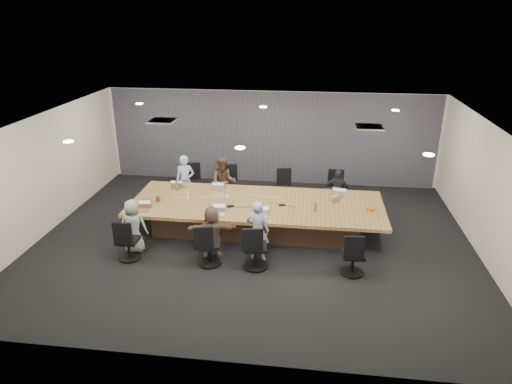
# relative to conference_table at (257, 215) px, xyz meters

# --- Properties ---
(floor) EXTENTS (10.00, 8.00, 0.00)m
(floor) POSITION_rel_conference_table_xyz_m (0.00, -0.50, -0.40)
(floor) COLOR black
(floor) RESTS_ON ground
(ceiling) EXTENTS (10.00, 8.00, 0.00)m
(ceiling) POSITION_rel_conference_table_xyz_m (0.00, -0.50, 2.40)
(ceiling) COLOR white
(ceiling) RESTS_ON wall_back
(wall_back) EXTENTS (10.00, 0.00, 2.80)m
(wall_back) POSITION_rel_conference_table_xyz_m (0.00, 3.50, 1.00)
(wall_back) COLOR beige
(wall_back) RESTS_ON ground
(wall_front) EXTENTS (10.00, 0.00, 2.80)m
(wall_front) POSITION_rel_conference_table_xyz_m (0.00, -4.50, 1.00)
(wall_front) COLOR beige
(wall_front) RESTS_ON ground
(wall_left) EXTENTS (0.00, 8.00, 2.80)m
(wall_left) POSITION_rel_conference_table_xyz_m (-5.00, -0.50, 1.00)
(wall_left) COLOR beige
(wall_left) RESTS_ON ground
(wall_right) EXTENTS (0.00, 8.00, 2.80)m
(wall_right) POSITION_rel_conference_table_xyz_m (5.00, -0.50, 1.00)
(wall_right) COLOR beige
(wall_right) RESTS_ON ground
(curtain) EXTENTS (9.80, 0.04, 2.80)m
(curtain) POSITION_rel_conference_table_xyz_m (0.00, 3.42, 1.00)
(curtain) COLOR #5A5967
(curtain) RESTS_ON ground
(conference_table) EXTENTS (6.00, 2.20, 0.74)m
(conference_table) POSITION_rel_conference_table_xyz_m (0.00, 0.00, 0.00)
(conference_table) COLOR #4E3424
(conference_table) RESTS_ON ground
(chair_0) EXTENTS (0.68, 0.68, 0.84)m
(chair_0) POSITION_rel_conference_table_xyz_m (-2.12, 1.70, 0.02)
(chair_0) COLOR black
(chair_0) RESTS_ON ground
(chair_1) EXTENTS (0.69, 0.69, 0.84)m
(chair_1) POSITION_rel_conference_table_xyz_m (-1.07, 1.70, 0.02)
(chair_1) COLOR black
(chair_1) RESTS_ON ground
(chair_2) EXTENTS (0.59, 0.59, 0.75)m
(chair_2) POSITION_rel_conference_table_xyz_m (0.48, 1.70, -0.03)
(chair_2) COLOR black
(chair_2) RESTS_ON ground
(chair_3) EXTENTS (0.55, 0.55, 0.79)m
(chair_3) POSITION_rel_conference_table_xyz_m (1.94, 1.70, -0.01)
(chair_3) COLOR black
(chair_3) RESTS_ON ground
(chair_4) EXTENTS (0.51, 0.51, 0.74)m
(chair_4) POSITION_rel_conference_table_xyz_m (-2.55, -1.70, -0.03)
(chair_4) COLOR black
(chair_4) RESTS_ON ground
(chair_5) EXTENTS (0.62, 0.62, 0.75)m
(chair_5) POSITION_rel_conference_table_xyz_m (-0.79, -1.70, -0.02)
(chair_5) COLOR black
(chair_5) RESTS_ON ground
(chair_6) EXTENTS (0.62, 0.62, 0.80)m
(chair_6) POSITION_rel_conference_table_xyz_m (0.19, -1.70, -0.00)
(chair_6) COLOR black
(chair_6) RESTS_ON ground
(chair_7) EXTENTS (0.54, 0.54, 0.74)m
(chair_7) POSITION_rel_conference_table_xyz_m (2.18, -1.70, -0.03)
(chair_7) COLOR black
(chair_7) RESTS_ON ground
(person_0) EXTENTS (0.54, 0.38, 1.39)m
(person_0) POSITION_rel_conference_table_xyz_m (-2.12, 1.35, 0.29)
(person_0) COLOR #A9BDE8
(person_0) RESTS_ON ground
(laptop_0) EXTENTS (0.34, 0.26, 0.02)m
(laptop_0) POSITION_rel_conference_table_xyz_m (-2.12, 0.80, 0.35)
(laptop_0) COLOR #8C6647
(laptop_0) RESTS_ON conference_table
(person_1) EXTENTS (0.74, 0.61, 1.39)m
(person_1) POSITION_rel_conference_table_xyz_m (-1.07, 1.35, 0.29)
(person_1) COLOR #51372C
(person_1) RESTS_ON ground
(laptop_1) EXTENTS (0.32, 0.23, 0.02)m
(laptop_1) POSITION_rel_conference_table_xyz_m (-1.07, 0.80, 0.35)
(laptop_1) COLOR #B2B2B7
(laptop_1) RESTS_ON conference_table
(person_3) EXTENTS (0.71, 0.31, 1.19)m
(person_3) POSITION_rel_conference_table_xyz_m (1.94, 1.35, 0.20)
(person_3) COLOR #272728
(person_3) RESTS_ON ground
(laptop_3) EXTENTS (0.39, 0.30, 0.02)m
(laptop_3) POSITION_rel_conference_table_xyz_m (1.94, 0.80, 0.35)
(laptop_3) COLOR #B2B2B7
(laptop_3) RESTS_ON conference_table
(person_4) EXTENTS (0.62, 0.43, 1.23)m
(person_4) POSITION_rel_conference_table_xyz_m (-2.55, -1.35, 0.21)
(person_4) COLOR #8F9F8F
(person_4) RESTS_ON ground
(laptop_4) EXTENTS (0.33, 0.26, 0.02)m
(laptop_4) POSITION_rel_conference_table_xyz_m (-2.55, -0.80, 0.35)
(laptop_4) COLOR #8C6647
(laptop_4) RESTS_ON conference_table
(person_5) EXTENTS (1.13, 0.55, 1.17)m
(person_5) POSITION_rel_conference_table_xyz_m (-0.79, -1.35, 0.18)
(person_5) COLOR brown
(person_5) RESTS_ON ground
(laptop_5) EXTENTS (0.33, 0.23, 0.02)m
(laptop_5) POSITION_rel_conference_table_xyz_m (-0.79, -0.80, 0.35)
(laptop_5) COLOR #B2B2B7
(laptop_5) RESTS_ON conference_table
(person_6) EXTENTS (0.54, 0.39, 1.37)m
(person_6) POSITION_rel_conference_table_xyz_m (0.19, -1.35, 0.28)
(person_6) COLOR #9792AD
(person_6) RESTS_ON ground
(laptop_6) EXTENTS (0.35, 0.28, 0.02)m
(laptop_6) POSITION_rel_conference_table_xyz_m (0.19, -0.80, 0.35)
(laptop_6) COLOR #B2B2B7
(laptop_6) RESTS_ON conference_table
(bottle_green_left) EXTENTS (0.08, 0.08, 0.24)m
(bottle_green_left) POSITION_rel_conference_table_xyz_m (-2.11, 0.53, 0.46)
(bottle_green_left) COLOR #49854E
(bottle_green_left) RESTS_ON conference_table
(bottle_green_right) EXTENTS (0.07, 0.07, 0.23)m
(bottle_green_right) POSITION_rel_conference_table_xyz_m (1.39, -0.34, 0.46)
(bottle_green_right) COLOR #49854E
(bottle_green_right) RESTS_ON conference_table
(bottle_clear) EXTENTS (0.07, 0.07, 0.21)m
(bottle_clear) POSITION_rel_conference_table_xyz_m (-1.65, -0.09, 0.45)
(bottle_clear) COLOR silver
(bottle_clear) RESTS_ON conference_table
(cup_white_far) EXTENTS (0.09, 0.09, 0.09)m
(cup_white_far) POSITION_rel_conference_table_xyz_m (-0.74, 0.16, 0.38)
(cup_white_far) COLOR white
(cup_white_far) RESTS_ON conference_table
(cup_white_near) EXTENTS (0.08, 0.08, 0.09)m
(cup_white_near) POSITION_rel_conference_table_xyz_m (1.71, 0.35, 0.38)
(cup_white_near) COLOR white
(cup_white_near) RESTS_ON conference_table
(mug_brown) EXTENTS (0.13, 0.13, 0.12)m
(mug_brown) POSITION_rel_conference_table_xyz_m (-2.36, -0.22, 0.40)
(mug_brown) COLOR brown
(mug_brown) RESTS_ON conference_table
(mic_left) EXTENTS (0.19, 0.16, 0.03)m
(mic_left) POSITION_rel_conference_table_xyz_m (-0.58, -0.33, 0.35)
(mic_left) COLOR black
(mic_left) RESTS_ON conference_table
(mic_right) EXTENTS (0.16, 0.14, 0.03)m
(mic_right) POSITION_rel_conference_table_xyz_m (0.61, -0.09, 0.35)
(mic_right) COLOR black
(mic_right) RESTS_ON conference_table
(stapler) EXTENTS (0.17, 0.08, 0.06)m
(stapler) POSITION_rel_conference_table_xyz_m (0.05, -0.28, 0.37)
(stapler) COLOR black
(stapler) RESTS_ON conference_table
(canvas_bag) EXTENTS (0.30, 0.28, 0.14)m
(canvas_bag) POSITION_rel_conference_table_xyz_m (1.85, 0.31, 0.41)
(canvas_bag) COLOR #947D5C
(canvas_bag) RESTS_ON conference_table
(snack_packet) EXTENTS (0.19, 0.20, 0.04)m
(snack_packet) POSITION_rel_conference_table_xyz_m (2.64, -0.11, 0.36)
(snack_packet) COLOR #D55809
(snack_packet) RESTS_ON conference_table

